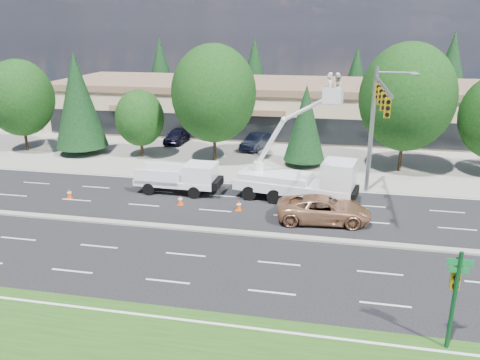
% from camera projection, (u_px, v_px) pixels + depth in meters
% --- Properties ---
extents(ground, '(140.00, 140.00, 0.00)m').
position_uv_depth(ground, '(202.00, 230.00, 27.87)').
color(ground, black).
rests_on(ground, ground).
extents(concrete_apron, '(140.00, 22.00, 0.01)m').
position_uv_depth(concrete_apron, '(257.00, 149.00, 46.49)').
color(concrete_apron, gray).
rests_on(concrete_apron, ground).
extents(road_median, '(120.00, 0.55, 0.12)m').
position_uv_depth(road_median, '(202.00, 229.00, 27.85)').
color(road_median, gray).
rests_on(road_median, ground).
extents(strip_mall, '(50.40, 15.40, 5.50)m').
position_uv_depth(strip_mall, '(271.00, 105.00, 54.90)').
color(strip_mall, tan).
rests_on(strip_mall, ground).
extents(tree_front_a, '(6.30, 6.30, 8.75)m').
position_uv_depth(tree_front_a, '(20.00, 98.00, 44.34)').
color(tree_front_a, '#332114').
rests_on(tree_front_a, ground).
extents(tree_front_b, '(4.81, 4.81, 9.49)m').
position_uv_depth(tree_front_b, '(78.00, 100.00, 43.23)').
color(tree_front_b, '#332114').
rests_on(tree_front_b, ground).
extents(tree_front_c, '(4.45, 4.45, 6.18)m').
position_uv_depth(tree_front_c, '(140.00, 118.00, 42.57)').
color(tree_front_c, '#332114').
rests_on(tree_front_c, ground).
extents(tree_front_d, '(7.41, 7.41, 10.27)m').
position_uv_depth(tree_front_d, '(214.00, 94.00, 40.52)').
color(tree_front_d, '#332114').
rests_on(tree_front_d, ground).
extents(tree_front_e, '(3.56, 3.56, 7.01)m').
position_uv_depth(tree_front_e, '(305.00, 123.00, 39.73)').
color(tree_front_e, '#332114').
rests_on(tree_front_e, ground).
extents(tree_front_f, '(7.58, 7.58, 10.52)m').
position_uv_depth(tree_front_f, '(407.00, 97.00, 37.49)').
color(tree_front_f, '#332114').
rests_on(tree_front_f, ground).
extents(tree_back_a, '(5.12, 5.12, 10.10)m').
position_uv_depth(tree_back_a, '(161.00, 70.00, 68.65)').
color(tree_back_a, '#332114').
rests_on(tree_back_a, ground).
extents(tree_back_b, '(5.14, 5.14, 10.13)m').
position_uv_depth(tree_back_b, '(254.00, 72.00, 66.03)').
color(tree_back_b, '#332114').
rests_on(tree_back_b, ground).
extents(tree_back_c, '(4.61, 4.61, 9.09)m').
position_uv_depth(tree_back_c, '(356.00, 78.00, 63.60)').
color(tree_back_c, '#332114').
rests_on(tree_back_c, ground).
extents(tree_back_d, '(5.62, 5.62, 11.09)m').
position_uv_depth(tree_back_d, '(451.00, 72.00, 61.03)').
color(tree_back_d, '#332114').
rests_on(tree_back_d, ground).
extents(signal_mast, '(2.76, 10.16, 9.00)m').
position_uv_depth(signal_mast, '(376.00, 115.00, 30.67)').
color(signal_mast, gray).
rests_on(signal_mast, ground).
extents(street_sign_pole, '(0.90, 0.44, 4.00)m').
position_uv_depth(street_sign_pole, '(455.00, 289.00, 17.04)').
color(street_sign_pole, '#0C371D').
rests_on(street_sign_pole, ground).
extents(utility_pickup, '(5.91, 2.44, 2.25)m').
position_uv_depth(utility_pickup, '(182.00, 180.00, 33.94)').
color(utility_pickup, white).
rests_on(utility_pickup, ground).
extents(bucket_truck, '(8.48, 3.87, 8.83)m').
position_uv_depth(bucket_truck, '(304.00, 176.00, 31.89)').
color(bucket_truck, white).
rests_on(bucket_truck, ground).
extents(traffic_cone_a, '(0.40, 0.40, 0.70)m').
position_uv_depth(traffic_cone_a, '(69.00, 194.00, 32.97)').
color(traffic_cone_a, '#F24707').
rests_on(traffic_cone_a, ground).
extents(traffic_cone_b, '(0.40, 0.40, 0.70)m').
position_uv_depth(traffic_cone_b, '(180.00, 200.00, 31.76)').
color(traffic_cone_b, '#F24707').
rests_on(traffic_cone_b, ground).
extents(traffic_cone_c, '(0.40, 0.40, 0.70)m').
position_uv_depth(traffic_cone_c, '(239.00, 205.00, 30.80)').
color(traffic_cone_c, '#F24707').
rests_on(traffic_cone_c, ground).
extents(minivan, '(5.98, 3.13, 1.61)m').
position_uv_depth(minivan, '(324.00, 209.00, 28.91)').
color(minivan, '#B47C57').
rests_on(minivan, ground).
extents(parked_car_west, '(2.02, 4.54, 1.52)m').
position_uv_depth(parked_car_west, '(177.00, 136.00, 48.66)').
color(parked_car_west, black).
rests_on(parked_car_west, ground).
extents(parked_car_east, '(2.77, 4.85, 1.51)m').
position_uv_depth(parked_car_east, '(256.00, 142.00, 46.13)').
color(parked_car_east, black).
rests_on(parked_car_east, ground).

